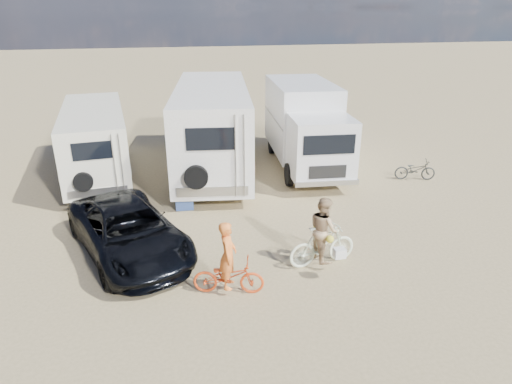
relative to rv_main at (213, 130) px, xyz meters
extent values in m
plane|color=tan|center=(0.27, -7.24, -1.71)|extent=(140.00, 140.00, 0.00)
imported|color=black|center=(-3.12, -6.24, -1.02)|extent=(3.89, 5.44, 1.38)
imported|color=red|center=(-0.78, -8.62, -1.27)|extent=(1.76, 0.98, 0.88)
imported|color=silver|center=(1.80, -7.90, -1.15)|extent=(1.90, 0.75, 1.11)
imported|color=orange|center=(-0.78, -8.62, -0.88)|extent=(0.54, 0.69, 1.66)
imported|color=tan|center=(1.80, -7.90, -0.85)|extent=(0.75, 0.91, 1.71)
imported|color=#262927|center=(7.51, -2.80, -1.30)|extent=(1.64, 0.94, 0.81)
cube|color=#335198|center=(-1.46, -3.58, -1.48)|extent=(0.60, 0.45, 0.46)
cube|color=brown|center=(0.61, -2.62, -1.54)|extent=(0.57, 0.57, 0.35)
camera|label=1|loc=(-2.06, -17.39, 4.55)|focal=31.22mm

